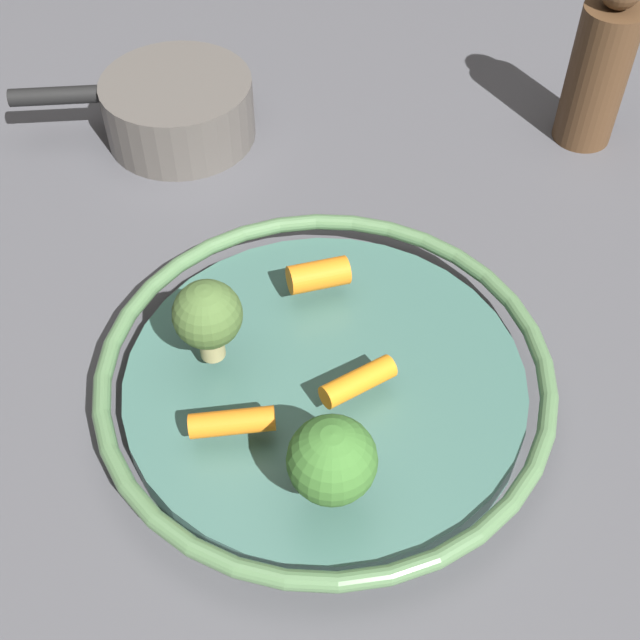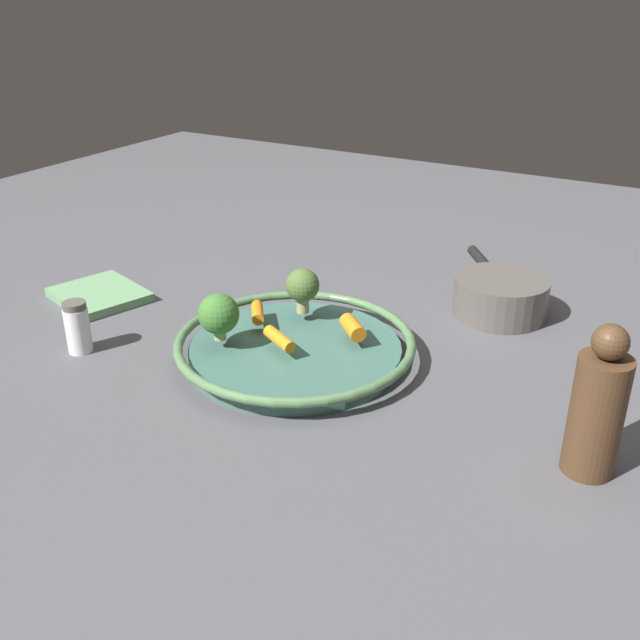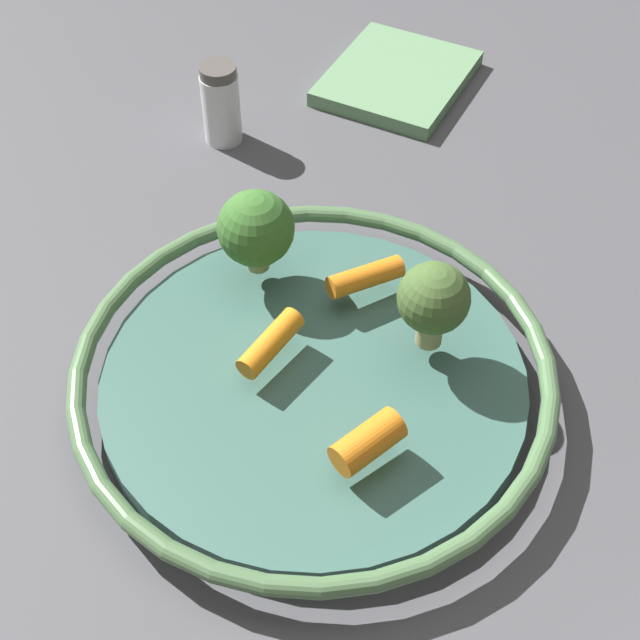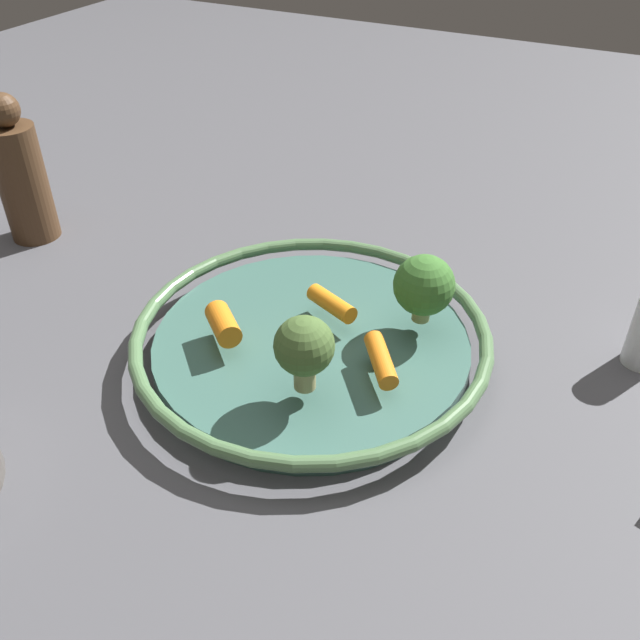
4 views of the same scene
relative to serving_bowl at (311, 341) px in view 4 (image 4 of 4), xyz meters
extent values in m
plane|color=#4C4C51|center=(0.00, 0.00, -0.02)|extent=(2.29, 2.29, 0.00)
cylinder|color=#3D665B|center=(0.00, 0.00, -0.01)|extent=(0.28, 0.28, 0.02)
torus|color=#51764A|center=(0.00, 0.00, 0.01)|extent=(0.32, 0.32, 0.01)
cylinder|color=orange|center=(-0.06, -0.04, 0.03)|extent=(0.05, 0.05, 0.02)
cylinder|color=orange|center=(0.08, -0.02, 0.02)|extent=(0.05, 0.05, 0.02)
cylinder|color=orange|center=(0.01, 0.03, 0.02)|extent=(0.06, 0.04, 0.02)
cylinder|color=#9DA466|center=(0.08, 0.05, 0.02)|extent=(0.02, 0.02, 0.01)
sphere|color=#3A6F2C|center=(0.08, 0.05, 0.05)|extent=(0.05, 0.05, 0.05)
cylinder|color=tan|center=(0.03, -0.07, 0.03)|extent=(0.02, 0.02, 0.02)
sphere|color=#46642F|center=(0.03, -0.07, 0.06)|extent=(0.05, 0.05, 0.05)
cylinder|color=#4C331E|center=(-0.39, 0.05, 0.05)|extent=(0.05, 0.05, 0.13)
sphere|color=#4C331E|center=(-0.39, 0.05, 0.13)|extent=(0.04, 0.04, 0.04)
camera|label=1|loc=(0.31, 0.18, 0.47)|focal=47.59mm
camera|label=2|loc=(-0.45, 0.72, 0.45)|focal=40.58mm
camera|label=3|loc=(-0.38, -0.07, 0.48)|focal=52.34mm
camera|label=4|loc=(0.22, -0.43, 0.38)|focal=38.48mm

